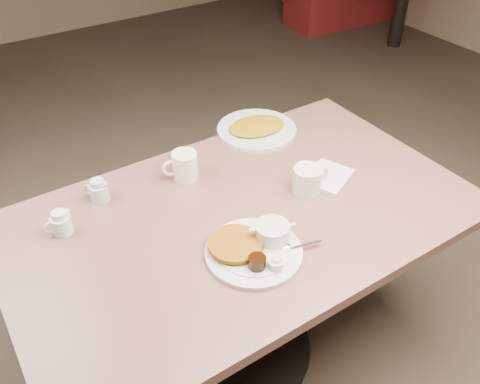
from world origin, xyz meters
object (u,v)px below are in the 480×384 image
main_plate (255,246)px  creamer_left (61,223)px  coffee_mug_far (184,166)px  hash_plate (257,128)px  creamer_right (99,191)px  coffee_mug_near (308,179)px  diner_table (243,249)px

main_plate → creamer_left: 0.60m
coffee_mug_far → hash_plate: size_ratio=0.38×
main_plate → creamer_right: creamer_right is taller
main_plate → coffee_mug_near: size_ratio=2.67×
diner_table → hash_plate: (0.32, 0.39, 0.18)m
creamer_left → hash_plate: size_ratio=0.27×
coffee_mug_near → creamer_right: 0.70m
main_plate → diner_table: bearing=67.1°
diner_table → coffee_mug_near: size_ratio=10.57×
creamer_right → hash_plate: (0.69, 0.07, -0.02)m
coffee_mug_near → creamer_right: bearing=151.1°
diner_table → main_plate: (-0.07, -0.17, 0.19)m
diner_table → creamer_right: (-0.36, 0.32, 0.21)m
coffee_mug_far → creamer_right: (-0.30, 0.04, -0.01)m
coffee_mug_far → hash_plate: bearing=16.7°
main_plate → coffee_mug_near: bearing=24.7°
coffee_mug_far → creamer_right: 0.30m
diner_table → creamer_left: creamer_left is taller
coffee_mug_near → creamer_right: coffee_mug_near is taller
diner_table → creamer_right: size_ratio=17.66×
main_plate → creamer_right: size_ratio=4.46×
main_plate → creamer_right: (-0.29, 0.49, 0.01)m
hash_plate → coffee_mug_far: bearing=-163.3°
diner_table → hash_plate: size_ratio=4.18×
main_plate → coffee_mug_near: coffee_mug_near is taller
creamer_left → hash_plate: (0.84, 0.16, -0.02)m
coffee_mug_near → hash_plate: bearing=79.6°
creamer_left → creamer_right: bearing=30.4°
creamer_right → hash_plate: creamer_right is taller
creamer_left → creamer_right: 0.18m
coffee_mug_near → creamer_right: (-0.61, 0.34, -0.01)m
creamer_right → main_plate: bearing=-58.8°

